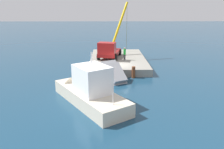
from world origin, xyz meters
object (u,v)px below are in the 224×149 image
Objects in this scene: dock_worker at (125,54)px; crane_truck at (109,49)px; salvaged_car at (116,76)px; moored_yacht at (84,92)px.

crane_truck is at bearing -118.13° from dock_worker.
dock_worker is (1.17, 2.19, -0.48)m from crane_truck.
dock_worker is 0.40× the size of salvaged_car.
dock_worker is 0.17× the size of moored_yacht.
crane_truck is 2.53m from dock_worker.
crane_truck is 4.50× the size of dock_worker.
dock_worker is at bearing 167.99° from salvaged_car.
dock_worker is at bearing 158.49° from moored_yacht.
crane_truck reaches higher than dock_worker.
salvaged_car is 0.43× the size of moored_yacht.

